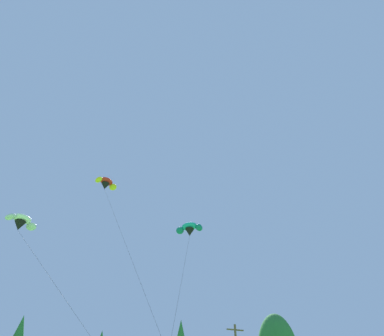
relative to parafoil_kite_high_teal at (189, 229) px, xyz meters
name	(u,v)px	position (x,y,z in m)	size (l,w,h in m)	color
parafoil_kite_high_teal	(189,229)	(0.00, 0.00, 0.00)	(6.92, 10.71, 17.25)	teal
parafoil_kite_mid_red_yellow	(106,184)	(-8.85, 3.51, 5.65)	(7.15, 13.71, 22.81)	red
parafoil_kite_far_white	(21,222)	(-15.83, 1.24, -1.63)	(11.77, 12.04, 15.53)	white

